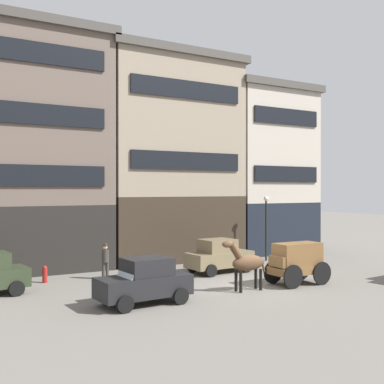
# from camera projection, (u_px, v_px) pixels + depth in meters

# --- Properties ---
(ground_plane) EXTENTS (120.00, 120.00, 0.00)m
(ground_plane) POSITION_uv_depth(u_px,v_px,m) (245.00, 288.00, 21.85)
(ground_plane) COLOR slate
(building_far_left) EXTENTS (9.46, 6.06, 13.70)m
(building_far_left) POSITION_uv_depth(u_px,v_px,m) (24.00, 148.00, 26.93)
(building_far_left) COLOR black
(building_far_left) RESTS_ON ground_plane
(building_center_left) EXTENTS (9.36, 6.06, 13.30)m
(building_center_left) POSITION_uv_depth(u_px,v_px,m) (167.00, 157.00, 31.44)
(building_center_left) COLOR #33281E
(building_center_left) RESTS_ON ground_plane
(building_center_right) EXTENTS (7.06, 6.06, 12.07)m
(building_center_right) POSITION_uv_depth(u_px,v_px,m) (261.00, 169.00, 35.35)
(building_center_right) COLOR black
(building_center_right) RESTS_ON ground_plane
(cargo_wagon) EXTENTS (2.90, 1.50, 1.98)m
(cargo_wagon) POSITION_uv_depth(u_px,v_px,m) (297.00, 260.00, 22.72)
(cargo_wagon) COLOR brown
(cargo_wagon) RESTS_ON ground_plane
(draft_horse) EXTENTS (2.34, 0.60, 2.30)m
(draft_horse) POSITION_uv_depth(u_px,v_px,m) (247.00, 263.00, 21.25)
(draft_horse) COLOR #513823
(draft_horse) RESTS_ON ground_plane
(sedan_dark) EXTENTS (3.79, 2.05, 1.83)m
(sedan_dark) POSITION_uv_depth(u_px,v_px,m) (144.00, 281.00, 18.79)
(sedan_dark) COLOR black
(sedan_dark) RESTS_ON ground_plane
(sedan_light) EXTENTS (3.82, 2.11, 1.83)m
(sedan_light) POSITION_uv_depth(u_px,v_px,m) (219.00, 256.00, 25.96)
(sedan_light) COLOR #7A6B4C
(sedan_light) RESTS_ON ground_plane
(pedestrian_officer) EXTENTS (0.50, 0.50, 1.79)m
(pedestrian_officer) POSITION_uv_depth(u_px,v_px,m) (105.00, 260.00, 24.08)
(pedestrian_officer) COLOR #38332D
(pedestrian_officer) RESTS_ON ground_plane
(streetlamp_curbside) EXTENTS (0.32, 0.32, 4.12)m
(streetlamp_curbside) POSITION_uv_depth(u_px,v_px,m) (266.00, 219.00, 30.34)
(streetlamp_curbside) COLOR black
(streetlamp_curbside) RESTS_ON ground_plane
(fire_hydrant_curbside) EXTENTS (0.24, 0.24, 0.83)m
(fire_hydrant_curbside) POSITION_uv_depth(u_px,v_px,m) (45.00, 274.00, 23.14)
(fire_hydrant_curbside) COLOR maroon
(fire_hydrant_curbside) RESTS_ON ground_plane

